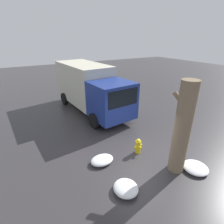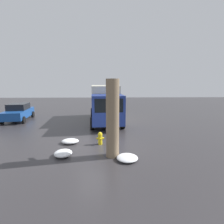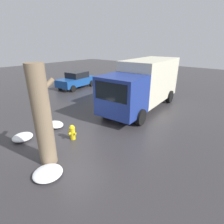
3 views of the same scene
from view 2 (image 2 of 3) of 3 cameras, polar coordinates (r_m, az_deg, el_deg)
The scene contains 9 objects.
ground_plane at distance 10.15m, azimuth -3.87°, elevation -10.45°, with size 60.00×60.00×0.00m, color #333033.
fire_hydrant at distance 10.03m, azimuth -3.89°, elevation -8.48°, with size 0.36×0.45×0.72m.
tree_trunk at distance 8.07m, azimuth 0.18°, elevation -2.12°, with size 0.93×0.61×3.66m.
delivery_truck at distance 15.45m, azimuth -2.31°, elevation 3.12°, with size 7.34×3.02×3.17m.
pedestrian at distance 13.38m, azimuth -2.93°, elevation -1.16°, with size 0.39×0.39×1.77m.
parked_car at distance 18.21m, azimuth -28.27°, elevation 0.02°, with size 4.05×2.28×1.54m.
snow_pile_by_hydrant at distance 8.90m, azimuth -15.68°, elevation -12.82°, with size 0.90×0.85×0.29m.
snow_pile_curbside at distance 8.24m, azimuth 4.99°, elevation -14.66°, with size 0.99×0.98×0.21m.
snow_pile_by_tree at distance 10.50m, azimuth -13.53°, elevation -9.25°, with size 0.74×0.99×0.26m.
Camera 2 is at (-9.52, -0.37, 3.52)m, focal length 28.00 mm.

